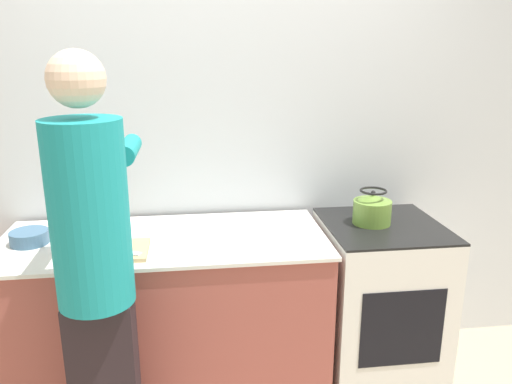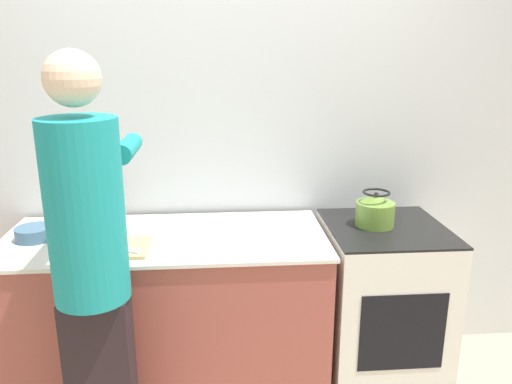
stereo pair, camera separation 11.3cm
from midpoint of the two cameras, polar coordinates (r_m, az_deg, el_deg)
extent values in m
cube|color=silver|center=(2.80, -2.41, 5.97)|extent=(8.00, 0.05, 2.60)
cube|color=#9E4C42|center=(2.72, -8.68, -13.98)|extent=(1.59, 0.68, 0.87)
cube|color=silver|center=(2.53, -9.10, -5.23)|extent=(1.61, 0.70, 0.02)
cube|color=silver|center=(2.84, 15.19, -12.68)|extent=(0.60, 0.63, 0.91)
cube|color=black|center=(2.65, 15.92, -3.94)|extent=(0.60, 0.63, 0.01)
cube|color=black|center=(2.56, 17.64, -15.05)|extent=(0.42, 0.01, 0.40)
cylinder|color=teal|center=(1.96, -17.36, -2.20)|extent=(0.29, 0.29, 0.71)
sphere|color=beige|center=(1.87, -18.63, 12.22)|extent=(0.20, 0.20, 0.20)
cylinder|color=teal|center=(2.20, -19.39, 4.65)|extent=(0.08, 0.30, 0.08)
cylinder|color=teal|center=(2.15, -13.01, 4.90)|extent=(0.08, 0.30, 0.08)
cube|color=tan|center=(2.41, -14.56, -6.25)|extent=(0.31, 0.26, 0.02)
cube|color=silver|center=(2.35, -13.29, -6.44)|extent=(0.15, 0.10, 0.01)
cube|color=black|center=(2.41, -15.57, -5.96)|extent=(0.09, 0.07, 0.01)
cylinder|color=olive|center=(2.63, 14.64, -2.45)|extent=(0.20, 0.20, 0.12)
cone|color=olive|center=(2.61, 14.76, -0.85)|extent=(0.16, 0.16, 0.03)
sphere|color=black|center=(2.60, 14.81, -0.27)|extent=(0.02, 0.02, 0.02)
torus|color=black|center=(2.60, 14.82, -0.05)|extent=(0.14, 0.14, 0.01)
cylinder|color=#426684|center=(2.66, -22.91, -4.38)|extent=(0.18, 0.18, 0.06)
cylinder|color=tan|center=(2.77, -15.32, -2.03)|extent=(0.12, 0.12, 0.14)
cylinder|color=#28231E|center=(2.75, -15.43, -0.54)|extent=(0.12, 0.12, 0.01)
camera|label=1|loc=(0.06, -88.62, 0.40)|focal=35.00mm
camera|label=2|loc=(0.06, 91.38, -0.40)|focal=35.00mm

